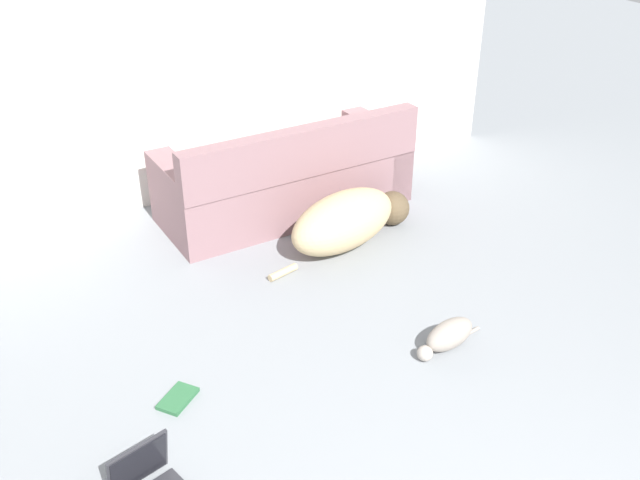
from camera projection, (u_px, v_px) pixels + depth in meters
The scene contains 6 objects.
wall_back at pixel (135, 44), 5.27m from camera, with size 6.53×0.06×2.64m.
couch at pixel (286, 180), 5.66m from camera, with size 2.02×0.91×0.82m.
dog at pixel (348, 220), 5.23m from camera, with size 1.37×0.66×0.43m.
cat at pixel (448, 336), 4.23m from camera, with size 0.52×0.22×0.18m.
laptop_open at pixel (147, 480), 3.29m from camera, with size 0.39×0.39×0.27m.
book_green at pixel (178, 399), 3.87m from camera, with size 0.26×0.25×0.02m.
Camera 1 is at (-1.26, -0.53, 2.69)m, focal length 40.00 mm.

